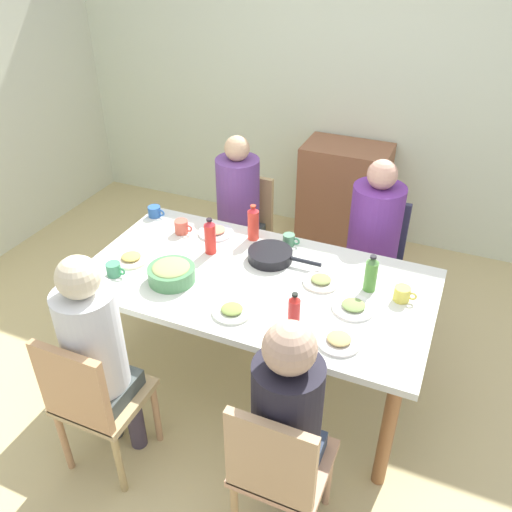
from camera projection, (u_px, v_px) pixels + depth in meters
name	position (u px, v px, depth m)	size (l,w,h in m)	color
ground_plane	(256.00, 378.00, 3.39)	(6.18, 6.18, 0.00)	#CCB87E
wall_back	(359.00, 86.00, 4.31)	(5.39, 0.12, 2.60)	silver
dining_table	(256.00, 290.00, 3.01)	(1.94, 1.02, 0.78)	silver
chair_0	(243.00, 229.00, 3.95)	(0.40, 0.40, 0.90)	tan
person_0	(238.00, 206.00, 3.76)	(0.30, 0.30, 1.26)	#364048
chair_1	(278.00, 467.00, 2.27)	(0.40, 0.40, 0.90)	tan
person_1	(287.00, 416.00, 2.21)	(0.30, 0.30, 1.24)	#293248
chair_2	(92.00, 398.00, 2.59)	(0.40, 0.40, 0.90)	tan
person_2	(96.00, 349.00, 2.53)	(0.30, 0.30, 1.28)	#484842
chair_3	(373.00, 257.00, 3.63)	(0.40, 0.40, 0.90)	#2B2E49
person_3	(374.00, 233.00, 3.44)	(0.33, 0.33, 1.25)	#303051
plate_0	(321.00, 281.00, 2.92)	(0.20, 0.20, 0.04)	silver
plate_1	(353.00, 307.00, 2.73)	(0.22, 0.22, 0.04)	white
plate_2	(131.00, 258.00, 3.11)	(0.21, 0.21, 0.04)	beige
plate_3	(232.00, 311.00, 2.71)	(0.20, 0.20, 0.04)	silver
plate_4	(216.00, 232.00, 3.37)	(0.22, 0.22, 0.04)	silver
plate_5	(339.00, 341.00, 2.52)	(0.21, 0.21, 0.04)	silver
bowl_0	(171.00, 273.00, 2.92)	(0.26, 0.26, 0.11)	#4A8250
serving_pan	(271.00, 255.00, 3.11)	(0.44, 0.26, 0.06)	black
cup_0	(114.00, 269.00, 2.97)	(0.12, 0.08, 0.08)	#438D63
cup_1	(155.00, 212.00, 3.55)	(0.12, 0.08, 0.07)	#2A569C
cup_2	(289.00, 240.00, 3.24)	(0.11, 0.07, 0.07)	#4F845F
cup_3	(182.00, 227.00, 3.36)	(0.12, 0.08, 0.09)	#CB5644
cup_4	(402.00, 294.00, 2.78)	(0.12, 0.08, 0.08)	#DBCD4C
bottle_0	(210.00, 237.00, 3.13)	(0.07, 0.07, 0.23)	red
bottle_1	(371.00, 274.00, 2.83)	(0.07, 0.07, 0.21)	#498733
bottle_2	(294.00, 311.00, 2.58)	(0.06, 0.06, 0.20)	red
bottle_3	(253.00, 223.00, 3.26)	(0.07, 0.07, 0.23)	red
side_cabinet	(343.00, 196.00, 4.53)	(0.70, 0.44, 0.90)	#925A3E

